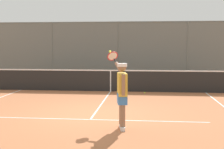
# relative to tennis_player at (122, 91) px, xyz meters

# --- Properties ---
(ground_plane) EXTENTS (60.00, 60.00, 0.00)m
(ground_plane) POSITION_rel_tennis_player_xyz_m (0.93, -1.49, -0.95)
(ground_plane) COLOR #B76B42
(court_line_markings) EXTENTS (8.35, 9.69, 0.01)m
(court_line_markings) POSITION_rel_tennis_player_xyz_m (0.93, -0.52, -0.95)
(court_line_markings) COLOR white
(court_line_markings) RESTS_ON ground
(fence_backdrop) EXTENTS (18.53, 1.37, 3.39)m
(fence_backdrop) POSITION_rel_tennis_player_xyz_m (0.93, -10.95, 0.55)
(fence_backdrop) COLOR slate
(fence_backdrop) RESTS_ON ground
(tennis_net) EXTENTS (10.73, 0.09, 1.07)m
(tennis_net) POSITION_rel_tennis_player_xyz_m (0.93, -6.16, -0.45)
(tennis_net) COLOR #2D2D2D
(tennis_net) RESTS_ON ground
(tennis_player) EXTENTS (0.63, 1.31, 1.92)m
(tennis_player) POSITION_rel_tennis_player_xyz_m (0.00, 0.00, 0.00)
(tennis_player) COLOR silver
(tennis_player) RESTS_ON ground
(tennis_ball_near_net) EXTENTS (0.07, 0.07, 0.07)m
(tennis_ball_near_net) POSITION_rel_tennis_player_xyz_m (-0.58, -5.70, -0.92)
(tennis_ball_near_net) COLOR #C1D138
(tennis_ball_near_net) RESTS_ON ground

